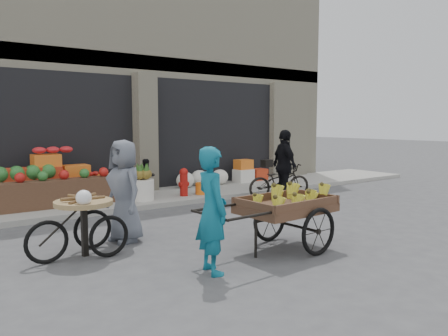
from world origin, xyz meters
TOP-DOWN VIEW (x-y plane):
  - ground at (0.00, 0.00)m, footprint 80.00×80.00m
  - sidewalk at (0.00, 4.10)m, footprint 18.00×2.20m
  - building at (0.00, 8.03)m, footprint 14.00×6.45m
  - fruit_display at (-2.48, 4.38)m, footprint 3.10×1.12m
  - pineapple_bin at (-0.75, 3.60)m, footprint 0.52×0.52m
  - fire_hydrant at (0.35, 3.55)m, footprint 0.22×0.22m
  - orange_bucket at (0.85, 3.50)m, footprint 0.32×0.32m
  - right_bay_goods at (2.61, 4.70)m, footprint 3.35×0.60m
  - seated_person at (-0.35, 4.20)m, footprint 0.51×0.43m
  - banana_cart at (-0.61, -1.07)m, footprint 2.49×1.12m
  - vendor_woman at (-2.06, -1.26)m, footprint 0.50×0.67m
  - tricycle_cart at (-3.20, 0.43)m, footprint 1.44×0.91m
  - vendor_grey at (-2.38, 0.85)m, footprint 0.64×0.89m
  - bicycle at (2.54, 2.39)m, footprint 1.81×1.04m
  - cyclist at (2.34, 1.99)m, footprint 0.70×1.13m

SIDE VIEW (x-z plane):
  - ground at x=0.00m, z-range 0.00..0.00m
  - sidewalk at x=0.00m, z-range 0.00..0.12m
  - orange_bucket at x=0.85m, z-range 0.12..0.42m
  - pineapple_bin at x=-0.75m, z-range 0.12..0.62m
  - right_bay_goods at x=2.61m, z-range 0.06..0.76m
  - bicycle at x=2.54m, z-range 0.00..0.90m
  - fire_hydrant at x=0.35m, z-range 0.15..0.86m
  - tricycle_cart at x=-3.20m, z-range 0.09..1.04m
  - seated_person at x=-0.35m, z-range 0.12..1.05m
  - fruit_display at x=-2.48m, z-range 0.05..1.29m
  - banana_cart at x=-0.61m, z-range 0.23..1.25m
  - vendor_woman at x=-2.06m, z-range 0.00..1.67m
  - vendor_grey at x=-2.38m, z-range 0.00..1.69m
  - cyclist at x=2.34m, z-range 0.00..1.79m
  - building at x=0.00m, z-range -0.13..6.87m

